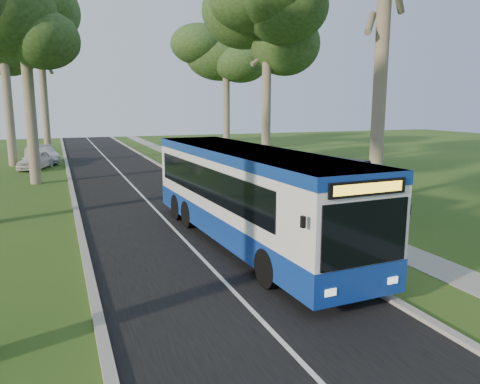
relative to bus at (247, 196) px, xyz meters
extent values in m
plane|color=#2A4C17|center=(1.52, -1.32, -1.76)|extent=(120.00, 120.00, 0.00)
cube|color=black|center=(-1.98, 8.68, -1.75)|extent=(7.00, 100.00, 0.02)
cube|color=#9E9B93|center=(1.52, 8.68, -1.70)|extent=(0.25, 100.00, 0.12)
cube|color=#9E9B93|center=(-5.48, 8.68, -1.70)|extent=(0.25, 100.00, 0.12)
cube|color=white|center=(-1.98, 8.68, -1.73)|extent=(0.12, 100.00, 0.00)
cube|color=gray|center=(4.52, 8.68, -1.75)|extent=(1.50, 100.00, 0.02)
cube|color=white|center=(0.00, 0.01, 0.12)|extent=(3.29, 12.83, 3.02)
cube|color=navy|center=(0.00, 0.01, -0.96)|extent=(3.32, 12.86, 0.85)
cube|color=navy|center=(0.00, 0.01, 1.46)|extent=(3.32, 12.86, 0.34)
cube|color=black|center=(0.00, -6.36, 0.26)|extent=(2.38, 0.17, 1.54)
cube|color=yellow|center=(0.00, -6.39, 1.32)|extent=(1.90, 0.12, 0.23)
cube|color=black|center=(0.00, -6.29, -1.23)|extent=(2.54, 0.25, 0.32)
cylinder|color=black|center=(-1.20, -3.90, -1.20)|extent=(0.35, 1.12, 1.10)
cylinder|color=black|center=(1.20, -3.90, -1.20)|extent=(0.35, 1.12, 1.10)
cylinder|color=black|center=(-1.20, 3.72, -1.20)|extent=(0.35, 1.12, 1.10)
cylinder|color=black|center=(1.20, 3.72, -1.20)|extent=(0.35, 1.12, 1.10)
cylinder|color=gray|center=(1.82, -0.96, -0.62)|extent=(0.07, 0.07, 2.27)
cube|color=#0D4295|center=(1.82, -0.96, 0.20)|extent=(0.17, 0.31, 0.56)
cylinder|color=yellow|center=(1.79, -0.96, 0.34)|extent=(0.10, 0.19, 0.20)
cube|color=white|center=(1.82, -0.96, -0.44)|extent=(0.16, 0.27, 0.36)
cube|color=black|center=(4.47, -0.14, -0.43)|extent=(0.13, 0.13, 2.65)
cube|color=black|center=(4.47, 2.57, -0.43)|extent=(0.13, 0.13, 2.65)
cube|color=black|center=(3.82, 1.21, 0.96)|extent=(2.58, 3.59, 0.13)
cube|color=silver|center=(4.56, 1.21, -0.33)|extent=(0.79, 2.60, 2.12)
cube|color=black|center=(3.82, -0.27, -0.43)|extent=(1.11, 0.47, 2.33)
cube|color=white|center=(3.82, -0.36, -0.43)|extent=(0.87, 0.27, 2.06)
cube|color=black|center=(4.14, 1.53, -1.28)|extent=(0.92, 1.94, 0.06)
cylinder|color=black|center=(2.18, -1.49, -1.33)|extent=(0.47, 0.47, 0.85)
cylinder|color=black|center=(2.18, -1.49, -0.88)|extent=(0.51, 0.51, 0.05)
imported|color=silver|center=(-7.72, 23.97, -1.06)|extent=(2.90, 4.39, 1.39)
imported|color=#B3B6BB|center=(-7.36, 27.39, -0.99)|extent=(2.95, 4.92, 1.53)
cylinder|color=#7A6B56|center=(-7.48, 16.68, 3.48)|extent=(0.66, 0.66, 10.47)
ellipsoid|color=#203B16|center=(-7.48, 16.68, 9.02)|extent=(5.20, 5.20, 7.18)
cylinder|color=#7A6B56|center=(-9.48, 26.68, 3.97)|extent=(0.69, 0.69, 11.44)
ellipsoid|color=#203B16|center=(-9.48, 26.68, 10.02)|extent=(5.20, 5.20, 7.85)
cylinder|color=#7A6B56|center=(-6.98, 36.68, 3.82)|extent=(0.68, 0.68, 11.16)
ellipsoid|color=#203B16|center=(-6.98, 36.68, 9.72)|extent=(5.20, 5.20, 7.65)
cylinder|color=#7A6B56|center=(9.02, 4.68, 3.85)|extent=(0.68, 0.68, 11.21)
cylinder|color=#7A6B56|center=(8.32, 16.68, 3.53)|extent=(0.66, 0.66, 10.58)
ellipsoid|color=#203B16|center=(8.32, 16.68, 9.12)|extent=(5.20, 5.20, 7.25)
cylinder|color=#7A6B56|center=(9.52, 28.68, 3.79)|extent=(0.68, 0.68, 11.08)
ellipsoid|color=#203B16|center=(9.52, 28.68, 9.64)|extent=(5.20, 5.20, 7.60)
camera|label=1|loc=(-6.09, -14.90, 3.17)|focal=35.00mm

